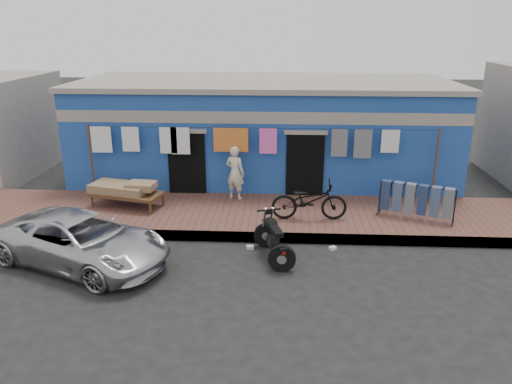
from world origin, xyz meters
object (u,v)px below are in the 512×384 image
at_px(motorcycle, 274,237).
at_px(charpoy, 127,195).
at_px(car, 81,240).
at_px(jeans_rack, 416,201).
at_px(seated_person, 235,173).
at_px(bicycle, 309,196).

xyz_separation_m(motorcycle, charpoy, (-4.14, 2.54, 0.07)).
xyz_separation_m(car, jeans_rack, (7.92, 2.61, 0.14)).
distance_m(car, charpoy, 3.05).
relative_size(motorcycle, jeans_rack, 0.86).
bearing_deg(jeans_rack, car, -161.79).
bearing_deg(seated_person, motorcycle, 132.96).
height_order(seated_person, jeans_rack, seated_person).
relative_size(motorcycle, charpoy, 0.77).
height_order(charpoy, jeans_rack, jeans_rack).
height_order(seated_person, motorcycle, seated_person).
bearing_deg(charpoy, motorcycle, -31.47).
height_order(car, seated_person, seated_person).
height_order(seated_person, charpoy, seated_person).
bearing_deg(bicycle, seated_person, 52.53).
bearing_deg(seated_person, charpoy, 38.83).
height_order(bicycle, motorcycle, bicycle).
bearing_deg(seated_person, bicycle, 167.49).
bearing_deg(car, jeans_rack, -49.02).
bearing_deg(bicycle, charpoy, 80.66).
bearing_deg(jeans_rack, motorcycle, -150.32).
xyz_separation_m(seated_person, bicycle, (2.07, -1.49, -0.16)).
bearing_deg(motorcycle, bicycle, 47.63).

